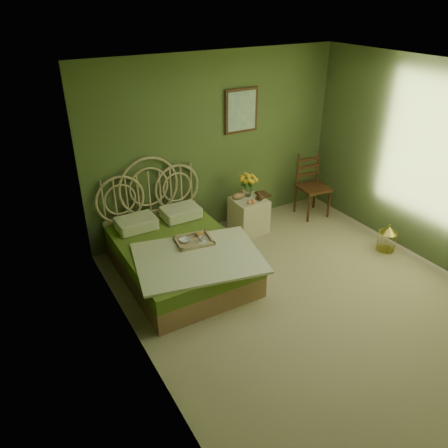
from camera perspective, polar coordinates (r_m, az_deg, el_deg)
floor at (r=5.44m, az=10.82°, el=-9.65°), size 4.50×4.50×0.00m
ceiling at (r=4.38m, az=14.03°, el=18.31°), size 4.50×4.50×0.00m
wall_back at (r=6.47m, az=-1.05°, el=10.32°), size 4.00×0.00×4.00m
wall_left at (r=3.85m, az=-10.89°, el=-3.64°), size 0.00×4.50×4.50m
wall_right at (r=6.21m, az=26.37°, el=6.53°), size 0.00×4.50×4.50m
wall_art at (r=6.52m, az=2.28°, el=14.57°), size 0.54×0.04×0.64m
bed at (r=5.67m, az=-5.96°, el=-3.91°), size 1.67×2.12×1.31m
nightstand at (r=6.64m, az=3.23°, el=1.87°), size 0.48×0.49×0.96m
chair at (r=7.22m, az=11.22°, el=5.52°), size 0.49×0.49×1.02m
birdcage at (r=6.60m, az=20.52°, el=-1.81°), size 0.25×0.25×0.38m
book_lower at (r=6.65m, az=4.51°, el=3.70°), size 0.17×0.23×0.02m
book_upper at (r=6.64m, az=4.52°, el=3.85°), size 0.18×0.23×0.02m
cereal_bowl at (r=5.50m, az=-5.10°, el=-2.15°), size 0.16×0.16×0.03m
coffee_cup at (r=5.47m, az=-2.91°, el=-2.01°), size 0.09×0.09×0.07m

